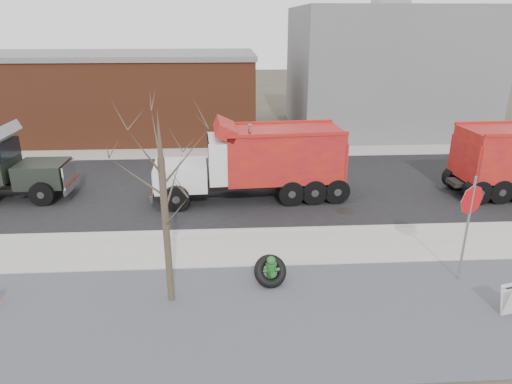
{
  "coord_description": "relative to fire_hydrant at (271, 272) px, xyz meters",
  "views": [
    {
      "loc": [
        -1.53,
        -13.26,
        7.09
      ],
      "look_at": [
        -0.64,
        1.87,
        1.4
      ],
      "focal_mm": 32.0,
      "sensor_mm": 36.0,
      "label": 1
    }
  ],
  "objects": [
    {
      "name": "gravel_verge",
      "position": [
        0.44,
        -1.53,
        -0.4
      ],
      "size": [
        60.0,
        5.0,
        0.03
      ],
      "primitive_type": "cube",
      "color": "slate",
      "rests_on": "ground"
    },
    {
      "name": "sidewalk",
      "position": [
        0.44,
        2.22,
        -0.38
      ],
      "size": [
        60.0,
        2.5,
        0.06
      ],
      "primitive_type": "cube",
      "color": "#9E9B93",
      "rests_on": "ground"
    },
    {
      "name": "dump_truck_red_b",
      "position": [
        0.1,
        6.81,
        1.31
      ],
      "size": [
        8.04,
        2.82,
        3.38
      ],
      "rotation": [
        0.0,
        0.0,
        3.21
      ],
      "color": "black",
      "rests_on": "ground"
    },
    {
      "name": "building_grey",
      "position": [
        9.44,
        19.97,
        3.59
      ],
      "size": [
        12.0,
        10.0,
        8.0
      ],
      "color": "slate",
      "rests_on": "ground"
    },
    {
      "name": "ground",
      "position": [
        0.44,
        1.97,
        -0.41
      ],
      "size": [
        120.0,
        120.0,
        0.0
      ],
      "primitive_type": "plane",
      "color": "#383328",
      "rests_on": "ground"
    },
    {
      "name": "building_brick",
      "position": [
        -9.56,
        18.97,
        2.24
      ],
      "size": [
        20.2,
        8.2,
        5.3
      ],
      "color": "brown",
      "rests_on": "ground"
    },
    {
      "name": "road",
      "position": [
        0.44,
        8.27,
        -0.4
      ],
      "size": [
        60.0,
        9.4,
        0.02
      ],
      "primitive_type": "cube",
      "color": "black",
      "rests_on": "ground"
    },
    {
      "name": "far_sidewalk",
      "position": [
        0.44,
        13.97,
        -0.38
      ],
      "size": [
        60.0,
        2.0,
        0.06
      ],
      "primitive_type": "cube",
      "color": "#9E9B93",
      "rests_on": "ground"
    },
    {
      "name": "fire_hydrant",
      "position": [
        0.0,
        0.0,
        0.0
      ],
      "size": [
        0.51,
        0.5,
        0.9
      ],
      "rotation": [
        0.0,
        0.0,
        0.18
      ],
      "color": "#27672D",
      "rests_on": "ground"
    },
    {
      "name": "stop_sign",
      "position": [
        5.5,
        -0.05,
        1.72
      ],
      "size": [
        0.8,
        0.38,
        3.18
      ],
      "rotation": [
        0.0,
        0.0,
        0.03
      ],
      "color": "gray",
      "rests_on": "ground"
    },
    {
      "name": "bare_tree",
      "position": [
        -2.76,
        -0.63,
        2.89
      ],
      "size": [
        3.2,
        3.2,
        5.2
      ],
      "color": "#382D23",
      "rests_on": "ground"
    },
    {
      "name": "truck_tire",
      "position": [
        -0.02,
        0.01,
        0.01
      ],
      "size": [
        1.14,
        1.02,
        0.94
      ],
      "color": "black",
      "rests_on": "ground"
    },
    {
      "name": "curb",
      "position": [
        0.44,
        3.52,
        -0.36
      ],
      "size": [
        60.0,
        0.15,
        0.11
      ],
      "primitive_type": "cube",
      "color": "#9E9B93",
      "rests_on": "ground"
    }
  ]
}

